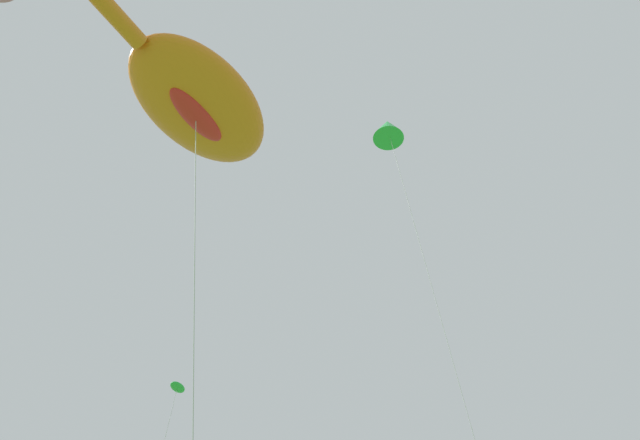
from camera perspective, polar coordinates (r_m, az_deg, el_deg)
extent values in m
ellipsoid|color=orange|center=(21.18, -9.81, 9.39)|extent=(5.47, 4.04, 1.36)
ellipsoid|color=red|center=(20.70, -10.01, 8.38)|extent=(2.28, 1.16, 0.49)
cylinder|color=#B2B2B7|center=(15.63, -10.26, -15.68)|extent=(2.93, 0.30, 17.74)
cone|color=green|center=(28.16, 5.52, 7.31)|extent=(1.50, 1.48, 1.13)
cylinder|color=#B2B2B7|center=(20.61, 11.44, -13.65)|extent=(1.73, 1.94, 23.50)
ellipsoid|color=green|center=(32.42, -11.49, -13.15)|extent=(1.08, 0.92, 0.24)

